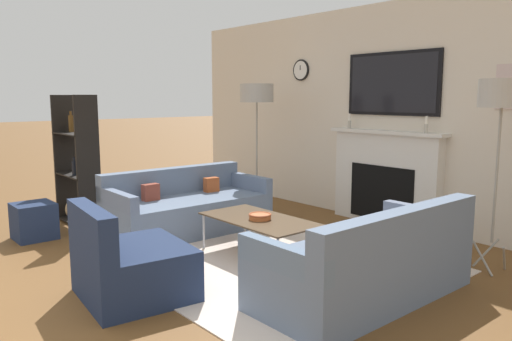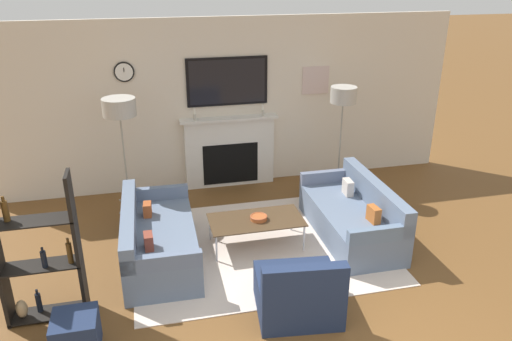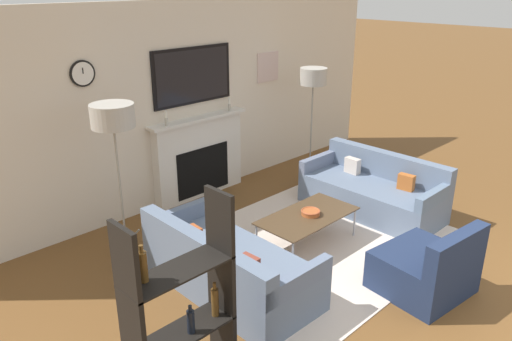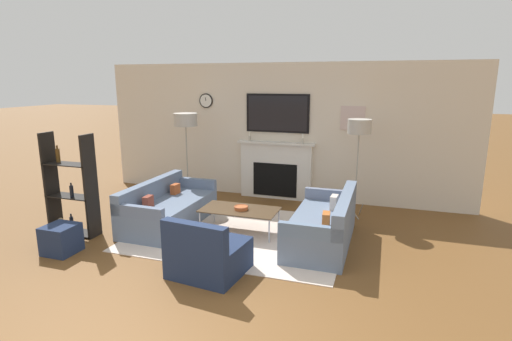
{
  "view_description": "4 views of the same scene",
  "coord_description": "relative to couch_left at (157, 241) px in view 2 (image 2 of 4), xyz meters",
  "views": [
    {
      "loc": [
        3.58,
        -0.38,
        1.57
      ],
      "look_at": [
        -0.25,
        2.87,
        0.82
      ],
      "focal_mm": 35.0,
      "sensor_mm": 36.0,
      "label": 1
    },
    {
      "loc": [
        -1.33,
        -2.79,
        3.43
      ],
      "look_at": [
        0.08,
        3.19,
        0.87
      ],
      "focal_mm": 35.0,
      "sensor_mm": 36.0,
      "label": 2
    },
    {
      "loc": [
        -4.11,
        -0.54,
        2.94
      ],
      "look_at": [
        -0.21,
        3.39,
        0.81
      ],
      "focal_mm": 35.0,
      "sensor_mm": 36.0,
      "label": 3
    },
    {
      "loc": [
        2.08,
        -2.87,
        2.36
      ],
      "look_at": [
        0.14,
        3.02,
        0.95
      ],
      "focal_mm": 28.0,
      "sensor_mm": 36.0,
      "label": 4
    }
  ],
  "objects": [
    {
      "name": "decorative_bowl",
      "position": [
        1.3,
        0.01,
        0.16
      ],
      "size": [
        0.22,
        0.22,
        0.06
      ],
      "color": "#B95B2C",
      "rests_on": "coffee_table"
    },
    {
      "name": "floor_lamp_right",
      "position": [
        2.94,
        1.37,
        1.31
      ],
      "size": [
        0.4,
        0.4,
        1.73
      ],
      "color": "#9E998E",
      "rests_on": "ground_plane"
    },
    {
      "name": "couch_left",
      "position": [
        0.0,
        0.0,
        0.0
      ],
      "size": [
        0.89,
        1.87,
        0.72
      ],
      "color": "slate",
      "rests_on": "ground_plane"
    },
    {
      "name": "couch_right",
      "position": [
        2.61,
        -0.0,
        0.01
      ],
      "size": [
        0.83,
        1.85,
        0.76
      ],
      "color": "slate",
      "rests_on": "ground_plane"
    },
    {
      "name": "ottoman",
      "position": [
        -0.82,
        -1.47,
        -0.06
      ],
      "size": [
        0.42,
        0.42,
        0.4
      ],
      "color": "#1F2C4B",
      "rests_on": "ground_plane"
    },
    {
      "name": "coffee_table",
      "position": [
        1.27,
        0.03,
        0.1
      ],
      "size": [
        1.21,
        0.63,
        0.39
      ],
      "color": "#4C3823",
      "rests_on": "ground_plane"
    },
    {
      "name": "armchair",
      "position": [
        1.38,
        -1.41,
        -0.01
      ],
      "size": [
        0.93,
        0.88,
        0.76
      ],
      "color": "#1F2C4B",
      "rests_on": "ground_plane"
    },
    {
      "name": "floor_lamp_left",
      "position": [
        -0.34,
        1.37,
        1.33
      ],
      "size": [
        0.46,
        0.46,
        1.75
      ],
      "color": "#9E998E",
      "rests_on": "ground_plane"
    },
    {
      "name": "shelf_unit",
      "position": [
        -1.18,
        -0.84,
        0.45
      ],
      "size": [
        0.79,
        0.28,
        1.59
      ],
      "color": "black",
      "rests_on": "ground_plane"
    },
    {
      "name": "fireplace_wall",
      "position": [
        1.3,
        2.15,
        0.98
      ],
      "size": [
        7.52,
        0.28,
        2.7
      ],
      "color": "beige",
      "rests_on": "ground_plane"
    },
    {
      "name": "area_rug",
      "position": [
        1.3,
        -0.0,
        -0.26
      ],
      "size": [
        3.22,
        2.55,
        0.01
      ],
      "color": "beige",
      "rests_on": "ground_plane"
    }
  ]
}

